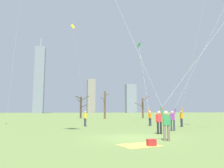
% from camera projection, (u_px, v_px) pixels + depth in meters
% --- Properties ---
extents(ground_plane, '(400.00, 400.00, 0.00)m').
position_uv_depth(ground_plane, '(134.00, 138.00, 12.64)').
color(ground_plane, olive).
extents(kite_flyer_midfield_center_blue, '(8.01, 1.09, 17.13)m').
position_uv_depth(kite_flyer_midfield_center_blue, '(133.00, 45.00, 11.41)').
color(kite_flyer_midfield_center_blue, '#726656').
rests_on(kite_flyer_midfield_center_blue, ground).
extents(kite_flyer_midfield_left_green, '(0.90, 5.01, 10.98)m').
position_uv_depth(kite_flyer_midfield_left_green, '(148.00, 106.00, 23.61)').
color(kite_flyer_midfield_left_green, '#33384C').
rests_on(kite_flyer_midfield_left_green, ground).
extents(kite_flyer_foreground_left_teal, '(0.55, 10.09, 21.76)m').
position_uv_depth(kite_flyer_foreground_left_teal, '(187.00, 89.00, 20.73)').
color(kite_flyer_foreground_left_teal, '#33384C').
rests_on(kite_flyer_foreground_left_teal, ground).
extents(kite_flyer_midfield_right_red, '(14.63, 0.29, 18.83)m').
position_uv_depth(kite_flyer_midfield_right_red, '(182.00, 88.00, 15.58)').
color(kite_flyer_midfield_right_red, black).
rests_on(kite_flyer_midfield_right_red, ground).
extents(kite_flyer_foreground_right_purple, '(4.24, 3.91, 11.42)m').
position_uv_depth(kite_flyer_foreground_right_purple, '(180.00, 104.00, 17.24)').
color(kite_flyer_foreground_right_purple, '#33384C').
rests_on(kite_flyer_foreground_right_purple, ground).
extents(bystander_watching_nearby, '(0.31, 0.48, 1.62)m').
position_uv_depth(bystander_watching_nearby, '(85.00, 118.00, 22.13)').
color(bystander_watching_nearby, '#33384C').
rests_on(bystander_watching_nearby, ground).
extents(distant_kite_high_overhead_yellow, '(3.60, 3.29, 18.15)m').
position_uv_depth(distant_kite_high_overhead_yellow, '(74.00, 35.00, 40.00)').
color(distant_kite_high_overhead_yellow, yellow).
rests_on(distant_kite_high_overhead_yellow, ground).
extents(picnic_spot, '(2.07, 1.77, 0.31)m').
position_uv_depth(picnic_spot, '(146.00, 144.00, 9.84)').
color(picnic_spot, '#D8BF4C').
rests_on(picnic_spot, ground).
extents(bare_tree_center, '(3.15, 0.48, 5.14)m').
position_uv_depth(bare_tree_center, '(81.00, 106.00, 47.69)').
color(bare_tree_center, '#423326').
rests_on(bare_tree_center, ground).
extents(bare_tree_far_right_edge, '(1.96, 1.17, 5.83)m').
position_uv_depth(bare_tree_far_right_edge, '(105.00, 104.00, 44.61)').
color(bare_tree_far_right_edge, brown).
rests_on(bare_tree_far_right_edge, ground).
extents(bare_tree_right_of_center, '(3.49, 1.91, 5.19)m').
position_uv_depth(bare_tree_right_of_center, '(143.00, 107.00, 48.16)').
color(bare_tree_right_of_center, brown).
rests_on(bare_tree_right_of_center, ground).
extents(skyline_short_annex, '(7.00, 9.58, 57.38)m').
position_uv_depth(skyline_short_annex, '(39.00, 80.00, 157.14)').
color(skyline_short_annex, gray).
rests_on(skyline_short_annex, ground).
extents(skyline_slender_spire, '(8.82, 5.94, 24.49)m').
position_uv_depth(skyline_slender_spire, '(131.00, 99.00, 181.02)').
color(skyline_slender_spire, gray).
rests_on(skyline_slender_spire, ground).
extents(skyline_mid_tower_left, '(6.07, 8.81, 27.02)m').
position_uv_depth(skyline_mid_tower_left, '(91.00, 96.00, 169.69)').
color(skyline_mid_tower_left, gray).
rests_on(skyline_mid_tower_left, ground).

